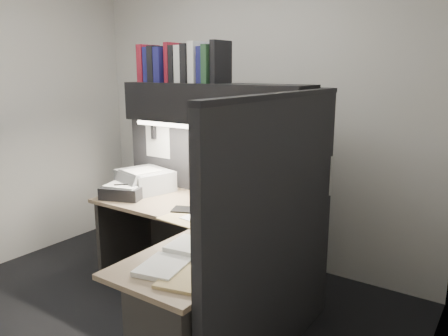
{
  "coord_description": "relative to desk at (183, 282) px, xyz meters",
  "views": [
    {
      "loc": [
        2.07,
        -1.94,
        1.75
      ],
      "look_at": [
        0.38,
        0.51,
        1.08
      ],
      "focal_mm": 35.0,
      "sensor_mm": 36.0,
      "label": 1
    }
  ],
  "objects": [
    {
      "name": "floor",
      "position": [
        -0.43,
        0.0,
        -0.44
      ],
      "size": [
        3.5,
        3.5,
        0.0
      ],
      "primitive_type": "plane",
      "color": "black",
      "rests_on": "ground"
    },
    {
      "name": "wall_back",
      "position": [
        -0.43,
        1.5,
        0.91
      ],
      "size": [
        3.5,
        0.04,
        2.7
      ],
      "primitive_type": "cube",
      "color": "silver",
      "rests_on": "floor"
    },
    {
      "name": "wall_right",
      "position": [
        1.32,
        0.0,
        0.91
      ],
      "size": [
        0.04,
        3.0,
        2.7
      ],
      "primitive_type": "cube",
      "color": "silver",
      "rests_on": "floor"
    },
    {
      "name": "partition_back",
      "position": [
        -0.4,
        0.93,
        0.36
      ],
      "size": [
        1.9,
        0.06,
        1.6
      ],
      "primitive_type": "cube",
      "color": "black",
      "rests_on": "floor"
    },
    {
      "name": "partition_right",
      "position": [
        0.55,
        0.18,
        0.36
      ],
      "size": [
        0.06,
        1.5,
        1.6
      ],
      "primitive_type": "cube",
      "color": "black",
      "rests_on": "floor"
    },
    {
      "name": "desk",
      "position": [
        0.0,
        0.0,
        0.0
      ],
      "size": [
        1.7,
        1.53,
        0.73
      ],
      "color": "#8D7559",
      "rests_on": "floor"
    },
    {
      "name": "overhead_shelf",
      "position": [
        -0.3,
        0.75,
        1.06
      ],
      "size": [
        1.55,
        0.34,
        0.3
      ],
      "primitive_type": "cube",
      "color": "black",
      "rests_on": "partition_back"
    },
    {
      "name": "task_light_tube",
      "position": [
        -0.3,
        0.61,
        0.89
      ],
      "size": [
        1.32,
        0.04,
        0.04
      ],
      "primitive_type": "cylinder",
      "rotation": [
        0.0,
        1.57,
        0.0
      ],
      "color": "white",
      "rests_on": "overhead_shelf"
    },
    {
      "name": "monitor",
      "position": [
        -0.26,
        0.74,
        0.49
      ],
      "size": [
        0.47,
        0.23,
        0.51
      ],
      "rotation": [
        0.0,
        0.0,
        -0.06
      ],
      "color": "black",
      "rests_on": "desk"
    },
    {
      "name": "keyboard",
      "position": [
        -0.22,
        0.47,
        0.3
      ],
      "size": [
        0.45,
        0.3,
        0.02
      ],
      "primitive_type": "cube",
      "rotation": [
        0.0,
        0.0,
        0.42
      ],
      "color": "black",
      "rests_on": "desk"
    },
    {
      "name": "mousepad",
      "position": [
        0.36,
        0.51,
        0.29
      ],
      "size": [
        0.26,
        0.25,
        0.0
      ],
      "primitive_type": "cube",
      "rotation": [
        0.0,
        0.0,
        0.27
      ],
      "color": "navy",
      "rests_on": "desk"
    },
    {
      "name": "mouse",
      "position": [
        0.34,
        0.51,
        0.31
      ],
      "size": [
        0.08,
        0.12,
        0.04
      ],
      "primitive_type": "ellipsoid",
      "rotation": [
        0.0,
        0.0,
        -0.12
      ],
      "color": "black",
      "rests_on": "mousepad"
    },
    {
      "name": "telephone",
      "position": [
        0.34,
        0.79,
        0.33
      ],
      "size": [
        0.2,
        0.21,
        0.08
      ],
      "primitive_type": "cube",
      "rotation": [
        0.0,
        0.0,
        -0.01
      ],
      "color": "beige",
      "rests_on": "desk"
    },
    {
      "name": "coffee_cup",
      "position": [
        -0.36,
        0.62,
        0.36
      ],
      "size": [
        0.08,
        0.08,
        0.15
      ],
      "primitive_type": "cylinder",
      "rotation": [
        0.0,
        0.0,
        -0.02
      ],
      "color": "#A5B94A",
      "rests_on": "desk"
    },
    {
      "name": "printer",
      "position": [
        -0.99,
        0.69,
        0.37
      ],
      "size": [
        0.52,
        0.47,
        0.17
      ],
      "primitive_type": "cube",
      "rotation": [
        0.0,
        0.0,
        -0.27
      ],
      "color": "#999B9F",
      "rests_on": "desk"
    },
    {
      "name": "notebook_stack",
      "position": [
        -0.97,
        0.43,
        0.34
      ],
      "size": [
        0.4,
        0.37,
        0.1
      ],
      "primitive_type": "cube",
      "rotation": [
        0.0,
        0.0,
        0.36
      ],
      "color": "black",
      "rests_on": "desk"
    },
    {
      "name": "open_folder",
      "position": [
        -0.13,
        0.32,
        0.29
      ],
      "size": [
        0.51,
        0.35,
        0.01
      ],
      "primitive_type": "cube",
      "rotation": [
        0.0,
        0.0,
        -0.07
      ],
      "color": "tan",
      "rests_on": "desk"
    },
    {
      "name": "paper_stack_a",
      "position": [
        0.19,
        -0.12,
        0.31
      ],
      "size": [
        0.31,
        0.27,
        0.05
      ],
      "primitive_type": "cube",
      "rotation": [
        0.0,
        0.0,
        0.15
      ],
      "color": "white",
      "rests_on": "desk"
    },
    {
      "name": "paper_stack_b",
      "position": [
        0.18,
        -0.38,
        0.3
      ],
      "size": [
        0.27,
        0.32,
        0.03
      ],
      "primitive_type": "cube",
      "rotation": [
        0.0,
        0.0,
        0.21
      ],
      "color": "white",
      "rests_on": "desk"
    },
    {
      "name": "manila_stack",
      "position": [
        0.36,
        -0.39,
        0.3
      ],
      "size": [
        0.29,
        0.34,
        0.02
      ],
      "primitive_type": "cube",
      "rotation": [
        0.0,
        0.0,
        0.24
      ],
      "color": "tan",
      "rests_on": "desk"
    },
    {
      "name": "binder_row",
      "position": [
        -0.61,
        0.75,
        1.35
      ],
      "size": [
        0.79,
        0.25,
        0.31
      ],
      "color": "maroon",
      "rests_on": "overhead_shelf"
    },
    {
      "name": "pinned_papers",
      "position": [
        -0.0,
        0.56,
        0.61
      ],
      "size": [
        1.76,
        1.31,
        0.51
      ],
      "color": "white",
      "rests_on": "partition_back"
    }
  ]
}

